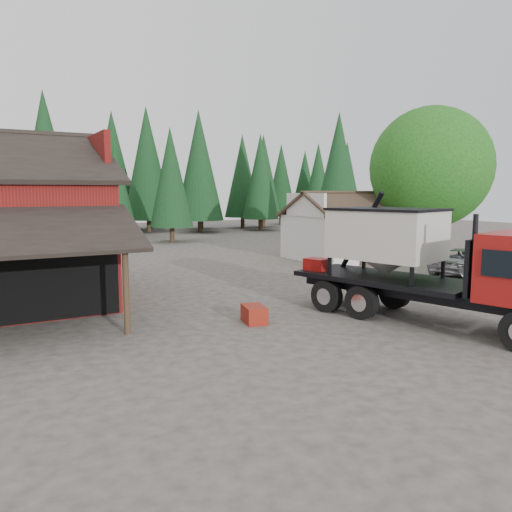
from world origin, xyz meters
TOP-DOWN VIEW (x-y plane):
  - ground at (0.00, 0.00)m, footprint 120.00×120.00m
  - farmhouse at (13.00, 13.00)m, footprint 8.60×6.42m
  - deciduous_tree at (17.01, 9.97)m, footprint 8.00×8.00m
  - conifer_backdrop at (0.00, 42.00)m, footprint 76.00×16.00m
  - near_pine_b at (6.00, 30.00)m, footprint 3.96×3.96m
  - near_pine_c at (22.00, 26.00)m, footprint 4.84×4.84m
  - near_pine_d at (-4.00, 34.00)m, footprint 5.28×5.28m
  - feed_truck at (4.00, -1.74)m, footprint 5.40×10.60m
  - silver_car at (14.00, 4.41)m, footprint 5.80×3.78m
  - equip_box at (-1.32, 1.32)m, footprint 0.92×1.22m

SIDE VIEW (x-z plane):
  - ground at x=0.00m, z-range 0.00..0.00m
  - conifer_backdrop at x=0.00m, z-range -8.00..8.00m
  - equip_box at x=-1.32m, z-range 0.00..0.60m
  - silver_car at x=14.00m, z-range 0.00..1.48m
  - farmhouse at x=13.00m, z-range -0.66..3.99m
  - feed_truck at x=4.00m, z-range -0.15..4.48m
  - near_pine_b at x=6.00m, z-range 0.69..11.09m
  - deciduous_tree at x=17.01m, z-range 0.81..11.01m
  - near_pine_c at x=22.00m, z-range 0.69..13.09m
  - near_pine_d at x=-4.00m, z-range 0.69..14.09m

